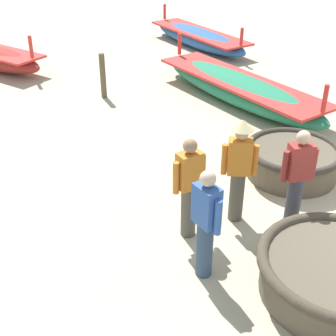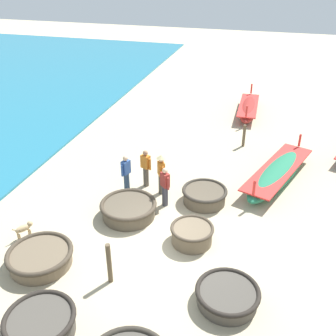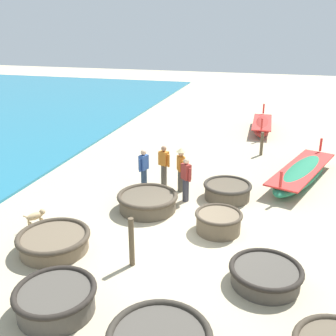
{
  "view_description": "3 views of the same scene",
  "coord_description": "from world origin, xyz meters",
  "px_view_note": "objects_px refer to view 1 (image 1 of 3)",
  "views": [
    {
      "loc": [
        -6.41,
        0.26,
        4.32
      ],
      "look_at": [
        -1.74,
        3.62,
        0.99
      ],
      "focal_mm": 50.0,
      "sensor_mm": 36.0,
      "label": 1
    },
    {
      "loc": [
        2.76,
        -9.56,
        8.3
      ],
      "look_at": [
        -0.95,
        3.64,
        0.71
      ],
      "focal_mm": 42.0,
      "sensor_mm": 36.0,
      "label": 2
    },
    {
      "loc": [
        2.15,
        -10.05,
        5.85
      ],
      "look_at": [
        -1.59,
        3.24,
        0.72
      ],
      "focal_mm": 42.0,
      "sensor_mm": 36.0,
      "label": 3
    }
  ],
  "objects_px": {
    "fisherman_hauling": "(239,165)",
    "mooring_post_mid_beach": "(103,76)",
    "long_boat_red_hull": "(239,88)",
    "coracle_center": "(292,160)",
    "fisherman_crouching": "(297,177)",
    "fisherman_standing_left": "(206,222)",
    "fisherman_with_hat": "(189,186)",
    "long_boat_white_hull": "(199,38)"
  },
  "relations": [
    {
      "from": "fisherman_hauling",
      "to": "mooring_post_mid_beach",
      "type": "relative_size",
      "value": 1.51
    },
    {
      "from": "long_boat_red_hull",
      "to": "coracle_center",
      "type": "bearing_deg",
      "value": -136.49
    },
    {
      "from": "fisherman_crouching",
      "to": "fisherman_hauling",
      "type": "bearing_deg",
      "value": 115.81
    },
    {
      "from": "fisherman_crouching",
      "to": "fisherman_standing_left",
      "type": "xyz_separation_m",
      "value": [
        -1.7,
        0.5,
        0.0
      ]
    },
    {
      "from": "fisherman_hauling",
      "to": "fisherman_with_hat",
      "type": "bearing_deg",
      "value": 153.49
    },
    {
      "from": "fisherman_hauling",
      "to": "fisherman_standing_left",
      "type": "distance_m",
      "value": 1.36
    },
    {
      "from": "fisherman_hauling",
      "to": "mooring_post_mid_beach",
      "type": "xyz_separation_m",
      "value": [
        2.61,
        5.12,
        -0.41
      ]
    },
    {
      "from": "coracle_center",
      "to": "long_boat_red_hull",
      "type": "bearing_deg",
      "value": 43.51
    },
    {
      "from": "long_boat_white_hull",
      "to": "fisherman_crouching",
      "type": "height_order",
      "value": "fisherman_crouching"
    },
    {
      "from": "fisherman_with_hat",
      "to": "mooring_post_mid_beach",
      "type": "height_order",
      "value": "fisherman_with_hat"
    },
    {
      "from": "mooring_post_mid_beach",
      "to": "fisherman_hauling",
      "type": "bearing_deg",
      "value": -117.02
    },
    {
      "from": "long_boat_white_hull",
      "to": "long_boat_red_hull",
      "type": "bearing_deg",
      "value": -136.18
    },
    {
      "from": "coracle_center",
      "to": "fisherman_hauling",
      "type": "distance_m",
      "value": 1.86
    },
    {
      "from": "long_boat_white_hull",
      "to": "fisherman_standing_left",
      "type": "xyz_separation_m",
      "value": [
        -9.19,
        -5.93,
        0.53
      ]
    },
    {
      "from": "long_boat_white_hull",
      "to": "fisherman_hauling",
      "type": "relative_size",
      "value": 2.79
    },
    {
      "from": "fisherman_with_hat",
      "to": "mooring_post_mid_beach",
      "type": "bearing_deg",
      "value": 54.67
    },
    {
      "from": "coracle_center",
      "to": "fisherman_standing_left",
      "type": "xyz_separation_m",
      "value": [
        -3.07,
        -0.07,
        0.52
      ]
    },
    {
      "from": "long_boat_white_hull",
      "to": "fisherman_with_hat",
      "type": "relative_size",
      "value": 2.96
    },
    {
      "from": "long_boat_white_hull",
      "to": "long_boat_red_hull",
      "type": "distance_m",
      "value": 4.92
    },
    {
      "from": "long_boat_white_hull",
      "to": "mooring_post_mid_beach",
      "type": "distance_m",
      "value": 5.28
    },
    {
      "from": "fisherman_standing_left",
      "to": "fisherman_with_hat",
      "type": "height_order",
      "value": "same"
    },
    {
      "from": "long_boat_red_hull",
      "to": "fisherman_standing_left",
      "type": "height_order",
      "value": "fisherman_standing_left"
    },
    {
      "from": "long_boat_red_hull",
      "to": "fisherman_crouching",
      "type": "xyz_separation_m",
      "value": [
        -3.94,
        -3.02,
        0.5
      ]
    },
    {
      "from": "coracle_center",
      "to": "fisherman_hauling",
      "type": "relative_size",
      "value": 1.01
    },
    {
      "from": "fisherman_crouching",
      "to": "fisherman_standing_left",
      "type": "distance_m",
      "value": 1.77
    },
    {
      "from": "fisherman_with_hat",
      "to": "fisherman_hauling",
      "type": "bearing_deg",
      "value": -26.51
    },
    {
      "from": "fisherman_crouching",
      "to": "fisherman_with_hat",
      "type": "height_order",
      "value": "same"
    },
    {
      "from": "fisherman_hauling",
      "to": "fisherman_standing_left",
      "type": "xyz_separation_m",
      "value": [
        -1.33,
        -0.26,
        -0.12
      ]
    },
    {
      "from": "long_boat_white_hull",
      "to": "fisherman_with_hat",
      "type": "xyz_separation_m",
      "value": [
        -8.61,
        -5.29,
        0.53
      ]
    },
    {
      "from": "fisherman_hauling",
      "to": "fisherman_crouching",
      "type": "height_order",
      "value": "fisherman_hauling"
    },
    {
      "from": "fisherman_with_hat",
      "to": "coracle_center",
      "type": "bearing_deg",
      "value": -12.64
    },
    {
      "from": "fisherman_standing_left",
      "to": "fisherman_with_hat",
      "type": "xyz_separation_m",
      "value": [
        0.58,
        0.63,
        0.0
      ]
    },
    {
      "from": "coracle_center",
      "to": "fisherman_with_hat",
      "type": "bearing_deg",
      "value": 167.36
    },
    {
      "from": "long_boat_white_hull",
      "to": "fisherman_standing_left",
      "type": "height_order",
      "value": "fisherman_standing_left"
    },
    {
      "from": "fisherman_crouching",
      "to": "fisherman_standing_left",
      "type": "height_order",
      "value": "same"
    },
    {
      "from": "fisherman_standing_left",
      "to": "coracle_center",
      "type": "bearing_deg",
      "value": 1.4
    },
    {
      "from": "coracle_center",
      "to": "mooring_post_mid_beach",
      "type": "relative_size",
      "value": 1.54
    },
    {
      "from": "coracle_center",
      "to": "long_boat_white_hull",
      "type": "relative_size",
      "value": 0.36
    },
    {
      "from": "long_boat_red_hull",
      "to": "fisherman_crouching",
      "type": "distance_m",
      "value": 4.99
    },
    {
      "from": "long_boat_white_hull",
      "to": "long_boat_red_hull",
      "type": "xyz_separation_m",
      "value": [
        -3.55,
        -3.41,
        0.03
      ]
    },
    {
      "from": "fisherman_crouching",
      "to": "fisherman_with_hat",
      "type": "bearing_deg",
      "value": 134.64
    },
    {
      "from": "fisherman_with_hat",
      "to": "mooring_post_mid_beach",
      "type": "xyz_separation_m",
      "value": [
        3.36,
        4.74,
        -0.28
      ]
    }
  ]
}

